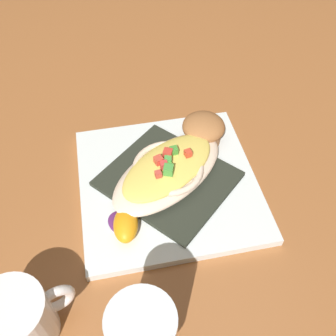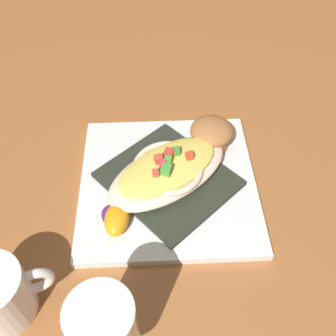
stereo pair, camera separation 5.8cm
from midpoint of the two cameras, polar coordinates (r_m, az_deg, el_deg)
name	(u,v)px [view 1 (the left image)]	position (r m, az deg, el deg)	size (l,w,h in m)	color
ground_plane	(168,186)	(0.61, -2.70, -2.77)	(2.60, 2.60, 0.00)	#9E5E31
square_plate	(168,183)	(0.61, -2.73, -2.40)	(0.27, 0.27, 0.01)	white
folded_napkin	(168,179)	(0.60, -2.76, -1.79)	(0.16, 0.18, 0.01)	#292D23
gratin_dish	(168,170)	(0.58, -2.84, -0.42)	(0.22, 0.22, 0.05)	beige
muffin	(203,129)	(0.64, 2.66, 5.56)	(0.07, 0.07, 0.05)	#A2673E
orange_garnish	(125,224)	(0.55, -9.37, -8.38)	(0.06, 0.07, 0.03)	#582463
coffee_mug	(19,321)	(0.51, -24.40, -20.11)	(0.11, 0.08, 0.08)	white
stemmed_glass	(143,336)	(0.42, -8.05, -23.57)	(0.07, 0.07, 0.13)	white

